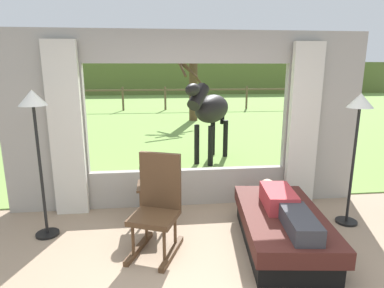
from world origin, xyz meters
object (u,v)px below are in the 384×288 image
at_px(potted_plant, 147,170).
at_px(pasture_tree, 192,83).
at_px(rocking_chair, 157,205).
at_px(floor_lamp_right, 358,120).
at_px(side_table, 154,191).
at_px(floor_lamp_left, 35,120).
at_px(horse, 211,110).
at_px(book_stack, 160,184).
at_px(reclining_person, 285,206).
at_px(recliner_sofa, 281,228).

relative_size(potted_plant, pasture_tree, 0.11).
distance_m(rocking_chair, floor_lamp_right, 2.70).
bearing_deg(side_table, floor_lamp_left, -169.20).
bearing_deg(horse, book_stack, 101.37).
height_order(reclining_person, potted_plant, potted_plant).
relative_size(reclining_person, book_stack, 7.73).
relative_size(book_stack, floor_lamp_left, 0.10).
distance_m(rocking_chair, floor_lamp_left, 1.72).
relative_size(reclining_person, rocking_chair, 1.28).
xyz_separation_m(rocking_chair, potted_plant, (-0.12, 0.78, 0.16)).
xyz_separation_m(potted_plant, floor_lamp_left, (-1.26, -0.32, 0.75)).
distance_m(rocking_chair, potted_plant, 0.81).
xyz_separation_m(reclining_person, rocking_chair, (-1.43, 0.14, 0.02)).
distance_m(recliner_sofa, rocking_chair, 1.47).
xyz_separation_m(side_table, pasture_tree, (1.45, 8.31, 1.01)).
bearing_deg(reclining_person, potted_plant, 156.45).
xyz_separation_m(side_table, book_stack, (0.08, -0.07, 0.12)).
xyz_separation_m(book_stack, horse, (1.14, 2.79, 0.61)).
xyz_separation_m(recliner_sofa, side_table, (-1.48, 0.81, 0.21)).
distance_m(floor_lamp_left, pasture_tree, 9.00).
height_order(reclining_person, floor_lamp_right, floor_lamp_right).
bearing_deg(rocking_chair, book_stack, 108.60).
distance_m(side_table, floor_lamp_right, 2.78).
bearing_deg(floor_lamp_left, reclining_person, -12.07).
height_order(floor_lamp_left, horse, floor_lamp_left).
distance_m(rocking_chair, pasture_tree, 9.18).
relative_size(reclining_person, side_table, 2.76).
xyz_separation_m(potted_plant, floor_lamp_right, (2.66, -0.42, 0.70)).
height_order(reclining_person, book_stack, reclining_person).
bearing_deg(recliner_sofa, side_table, 158.29).
xyz_separation_m(rocking_chair, book_stack, (0.04, 0.65, -0.00)).
height_order(rocking_chair, floor_lamp_left, floor_lamp_left).
bearing_deg(reclining_person, horse, 101.07).
distance_m(side_table, horse, 3.07).
bearing_deg(reclining_person, floor_lamp_left, 174.86).
height_order(rocking_chair, horse, horse).
bearing_deg(floor_lamp_right, book_stack, 173.39).
relative_size(reclining_person, horse, 0.83).
xyz_separation_m(floor_lamp_right, pasture_tree, (-1.13, 8.66, 0.04)).
height_order(horse, pasture_tree, pasture_tree).
relative_size(recliner_sofa, floor_lamp_right, 1.03).
xyz_separation_m(potted_plant, pasture_tree, (1.53, 8.25, 0.74)).
xyz_separation_m(recliner_sofa, floor_lamp_right, (1.10, 0.45, 1.18)).
xyz_separation_m(floor_lamp_left, floor_lamp_right, (3.91, -0.10, -0.05)).
distance_m(book_stack, pasture_tree, 8.53).
bearing_deg(floor_lamp_left, side_table, 10.80).
distance_m(recliner_sofa, side_table, 1.70).
xyz_separation_m(rocking_chair, floor_lamp_right, (2.53, 0.36, 0.86)).
bearing_deg(rocking_chair, side_table, 115.44).
bearing_deg(floor_lamp_right, side_table, 172.11).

